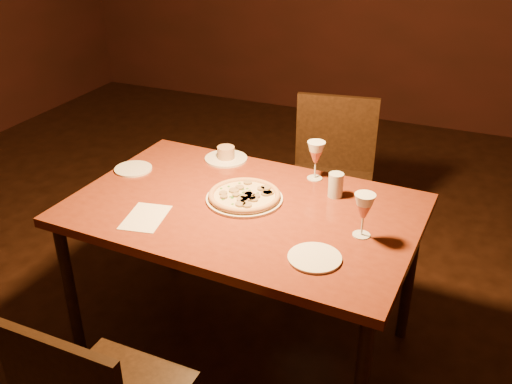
% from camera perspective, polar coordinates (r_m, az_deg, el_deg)
% --- Properties ---
extents(floor, '(7.00, 7.00, 0.00)m').
position_cam_1_polar(floor, '(2.84, -6.16, -15.69)').
color(floor, '#311A10').
rests_on(floor, ground).
extents(dining_table, '(1.48, 0.99, 0.77)m').
position_cam_1_polar(dining_table, '(2.44, -1.24, -2.80)').
color(dining_table, maroon).
rests_on(dining_table, floor).
extents(chair_far, '(0.53, 0.53, 0.95)m').
position_cam_1_polar(chair_far, '(3.25, 7.52, 1.82)').
color(chair_far, black).
rests_on(chair_far, floor).
extents(pizza_plate, '(0.33, 0.33, 0.04)m').
position_cam_1_polar(pizza_plate, '(2.44, -1.17, -0.40)').
color(pizza_plate, silver).
rests_on(pizza_plate, dining_table).
extents(ramekin_saucer, '(0.21, 0.21, 0.07)m').
position_cam_1_polar(ramekin_saucer, '(2.82, -3.02, 3.67)').
color(ramekin_saucer, silver).
rests_on(ramekin_saucer, dining_table).
extents(wine_glass_far, '(0.08, 0.08, 0.18)m').
position_cam_1_polar(wine_glass_far, '(2.61, 5.97, 3.15)').
color(wine_glass_far, '#B85F4C').
rests_on(wine_glass_far, dining_table).
extents(wine_glass_right, '(0.08, 0.08, 0.18)m').
position_cam_1_polar(wine_glass_right, '(2.19, 10.68, -2.30)').
color(wine_glass_right, '#B85F4C').
rests_on(wine_glass_right, dining_table).
extents(water_tumbler, '(0.06, 0.06, 0.11)m').
position_cam_1_polar(water_tumbler, '(2.48, 7.98, 0.70)').
color(water_tumbler, '#B5C0C6').
rests_on(water_tumbler, dining_table).
extents(side_plate_left, '(0.18, 0.18, 0.01)m').
position_cam_1_polar(side_plate_left, '(2.78, -12.18, 2.28)').
color(side_plate_left, silver).
rests_on(side_plate_left, dining_table).
extents(side_plate_near, '(0.20, 0.20, 0.01)m').
position_cam_1_polar(side_plate_near, '(2.08, 5.88, -6.56)').
color(side_plate_near, silver).
rests_on(side_plate_near, dining_table).
extents(menu_card, '(0.19, 0.25, 0.00)m').
position_cam_1_polar(menu_card, '(2.36, -10.99, -2.50)').
color(menu_card, silver).
rests_on(menu_card, dining_table).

